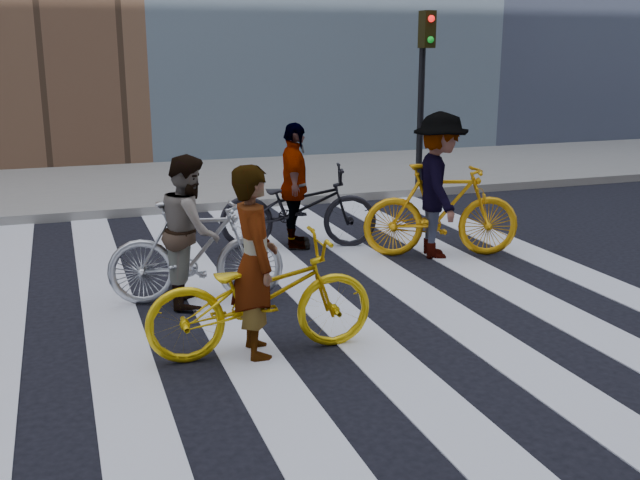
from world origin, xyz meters
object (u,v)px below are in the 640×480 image
bike_yellow_left (261,296)px  bike_yellow_right (441,210)px  bike_dark_rear (298,207)px  rider_left (255,262)px  bike_silver_mid (196,252)px  rider_mid (190,230)px  rider_right (439,186)px  traffic_signal (424,70)px  rider_rear (295,186)px

bike_yellow_left → bike_yellow_right: bike_yellow_right is taller
bike_yellow_left → bike_yellow_right: bearing=-50.1°
bike_dark_rear → rider_left: bearing=171.9°
bike_silver_mid → rider_mid: (-0.05, 0.00, 0.24)m
bike_silver_mid → bike_yellow_right: (3.37, 0.80, 0.05)m
rider_left → rider_right: 3.90m
rider_mid → rider_right: size_ratio=0.85×
rider_left → rider_mid: (-0.29, 1.59, -0.06)m
rider_left → rider_right: size_ratio=0.91×
bike_yellow_left → bike_dark_rear: (1.44, 3.43, 0.03)m
traffic_signal → rider_mid: (-5.17, -4.86, -1.47)m
bike_dark_rear → bike_yellow_left: bearing=172.6°
bike_yellow_right → rider_mid: size_ratio=1.27×
traffic_signal → rider_left: size_ratio=1.93×
bike_silver_mid → rider_right: 3.44m
bike_dark_rear → rider_rear: (-0.05, 0.00, 0.29)m
bike_yellow_right → bike_dark_rear: bike_yellow_right is taller
rider_right → bike_dark_rear: bearing=73.4°
traffic_signal → rider_rear: size_ratio=1.94×
bike_yellow_right → rider_right: bearing=106.7°
traffic_signal → bike_yellow_left: bearing=-126.8°
bike_yellow_right → rider_rear: size_ratio=1.19×
rider_rear → traffic_signal: bearing=-33.2°
bike_yellow_right → rider_rear: (-1.69, 1.04, 0.24)m
bike_yellow_right → rider_mid: bearing=119.8°
bike_silver_mid → rider_mid: size_ratio=1.16×
bike_silver_mid → rider_left: (0.24, -1.59, 0.30)m
bike_yellow_left → rider_right: (3.03, 2.39, 0.41)m
rider_mid → rider_right: rider_right is taller
traffic_signal → bike_yellow_right: traffic_signal is taller
rider_mid → bike_yellow_right: bearing=-66.9°
traffic_signal → bike_silver_mid: (-5.12, -4.86, -1.72)m
rider_mid → bike_yellow_left: bearing=-157.8°
bike_yellow_left → bike_yellow_right: (3.08, 2.39, 0.08)m
bike_dark_rear → bike_yellow_right: bearing=-107.1°
bike_yellow_left → traffic_signal: bearing=-34.7°
bike_dark_rear → bike_silver_mid: bearing=152.1°
bike_dark_rear → rider_right: (1.59, -1.04, 0.38)m
bike_yellow_left → rider_rear: 3.72m
bike_dark_rear → rider_mid: bearing=151.3°
rider_left → rider_mid: size_ratio=1.07×
rider_mid → rider_left: bearing=-159.5°
bike_dark_rear → rider_left: rider_left is taller
bike_silver_mid → bike_yellow_right: bike_yellow_right is taller
rider_left → rider_right: rider_right is taller
traffic_signal → bike_yellow_left: 8.24m
bike_silver_mid → bike_dark_rear: bearing=-33.3°
bike_yellow_right → rider_right: rider_right is taller
rider_right → rider_left: bearing=144.5°
rider_right → rider_mid: bearing=120.0°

